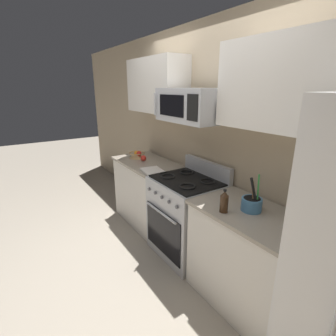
# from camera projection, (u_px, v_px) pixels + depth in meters

# --- Properties ---
(ground_plane) EXTENTS (16.00, 16.00, 0.00)m
(ground_plane) POSITION_uv_depth(u_px,v_px,m) (137.00, 271.00, 2.76)
(ground_plane) COLOR gray
(wall_back) EXTENTS (8.00, 0.10, 2.60)m
(wall_back) POSITION_uv_depth(u_px,v_px,m) (215.00, 142.00, 2.92)
(wall_back) COLOR tan
(wall_back) RESTS_ON ground
(counter_left) EXTENTS (1.06, 0.64, 0.91)m
(counter_left) POSITION_uv_depth(u_px,v_px,m) (148.00, 192.00, 3.70)
(counter_left) COLOR silver
(counter_left) RESTS_ON ground
(range_oven) EXTENTS (0.76, 0.68, 1.09)m
(range_oven) POSITION_uv_depth(u_px,v_px,m) (186.00, 216.00, 2.97)
(range_oven) COLOR #B2B5BA
(range_oven) RESTS_ON ground
(counter_right) EXTENTS (0.97, 0.64, 0.91)m
(counter_right) POSITION_uv_depth(u_px,v_px,m) (246.00, 257.00, 2.27)
(counter_right) COLOR silver
(counter_right) RESTS_ON ground
(microwave) EXTENTS (0.76, 0.44, 0.34)m
(microwave) POSITION_uv_depth(u_px,v_px,m) (191.00, 105.00, 2.60)
(microwave) COLOR #B2B5BA
(upper_cabinets_left) EXTENTS (1.05, 0.34, 0.68)m
(upper_cabinets_left) POSITION_uv_depth(u_px,v_px,m) (156.00, 86.00, 3.35)
(upper_cabinets_left) COLOR silver
(upper_cabinets_right) EXTENTS (0.96, 0.34, 0.68)m
(upper_cabinets_right) POSITION_uv_depth(u_px,v_px,m) (280.00, 85.00, 1.92)
(upper_cabinets_right) COLOR silver
(utensil_crock) EXTENTS (0.17, 0.17, 0.34)m
(utensil_crock) POSITION_uv_depth(u_px,v_px,m) (252.00, 203.00, 2.13)
(utensil_crock) COLOR teal
(utensil_crock) RESTS_ON counter_right
(fruit_basket) EXTENTS (0.23, 0.23, 0.11)m
(fruit_basket) POSITION_uv_depth(u_px,v_px,m) (137.00, 155.00, 3.74)
(fruit_basket) COLOR tan
(fruit_basket) RESTS_ON counter_left
(apple_loose) EXTENTS (0.08, 0.08, 0.08)m
(apple_loose) POSITION_uv_depth(u_px,v_px,m) (143.00, 158.00, 3.59)
(apple_loose) COLOR red
(apple_loose) RESTS_ON counter_left
(cutting_board) EXTENTS (0.35, 0.28, 0.02)m
(cutting_board) POSITION_uv_depth(u_px,v_px,m) (153.00, 171.00, 3.14)
(cutting_board) COLOR silver
(cutting_board) RESTS_ON counter_left
(bottle_soy) EXTENTS (0.07, 0.07, 0.20)m
(bottle_soy) POSITION_uv_depth(u_px,v_px,m) (224.00, 202.00, 2.10)
(bottle_soy) COLOR #382314
(bottle_soy) RESTS_ON counter_right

